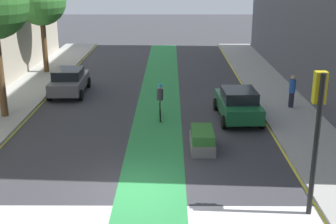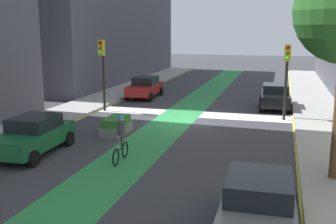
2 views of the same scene
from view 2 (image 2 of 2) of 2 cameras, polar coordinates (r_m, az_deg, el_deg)
ground_plane at (r=23.11m, az=2.30°, el=-1.28°), size 120.00×120.00×0.00m
bike_lane_paint at (r=23.25m, az=0.80°, el=-1.18°), size 2.40×60.00×0.01m
crosswalk_band at (r=25.01m, az=3.37°, el=-0.29°), size 12.00×1.80×0.01m
sidewalk_left at (r=22.61m, az=21.13°, el=-2.16°), size 3.00×60.00×0.15m
curb_stripe_left at (r=22.53m, az=17.32°, el=-2.14°), size 0.16×60.00×0.01m
sidewalk_right at (r=25.83m, az=-14.10°, el=-0.08°), size 3.00×60.00×0.15m
curb_stripe_right at (r=25.14m, az=-11.12°, el=-0.42°), size 0.16×60.00×0.01m
traffic_signal_near_right at (r=25.78m, az=-9.19°, el=6.98°), size 0.35×0.52×4.48m
traffic_signal_near_left at (r=23.77m, az=16.35°, el=6.02°), size 0.35×0.52×4.32m
car_grey_left_far at (r=10.59m, az=12.53°, el=-12.98°), size 2.09×4.24×1.57m
car_green_right_far at (r=17.90m, az=-18.42°, el=-3.08°), size 2.15×4.27×1.57m
car_black_left_near at (r=27.64m, az=14.83°, el=2.17°), size 2.17×4.27×1.57m
car_red_right_near at (r=30.94m, az=-3.27°, el=3.51°), size 2.11×4.24×1.57m
cyclist_in_lane at (r=16.09m, az=-6.63°, el=-3.55°), size 0.32×1.73×1.86m
median_planter at (r=20.40m, az=-7.32°, el=-1.95°), size 1.00×2.04×0.85m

